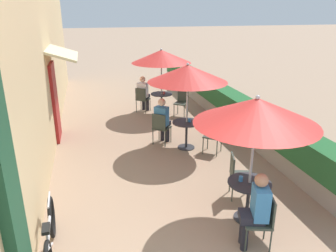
{
  "coord_description": "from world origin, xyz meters",
  "views": [
    {
      "loc": [
        -1.49,
        -2.61,
        3.46
      ],
      "look_at": [
        0.15,
        3.97,
        1.0
      ],
      "focal_mm": 35.0,
      "sensor_mm": 36.0,
      "label": 1
    }
  ],
  "objects_px": {
    "cafe_chair_near_left": "(238,173)",
    "coffee_cup_near": "(241,179)",
    "patio_umbrella_near": "(256,111)",
    "patio_table_far": "(162,100)",
    "seated_patron_mid_right": "(162,119)",
    "coffee_cup_mid": "(189,120)",
    "patio_table_mid": "(186,130)",
    "seated_patron_far_left": "(143,92)",
    "bicycle_leaning": "(50,238)",
    "patio_table_near": "(249,193)",
    "seated_patron_near_right": "(256,208)",
    "coffee_cup_far": "(164,93)",
    "cafe_chair_far_left": "(142,98)",
    "cafe_chair_near_right": "(263,218)",
    "cafe_chair_far_right": "(182,101)",
    "cafe_chair_mid_right": "(161,126)",
    "cafe_chair_mid_left": "(214,133)",
    "patio_umbrella_mid": "(188,73)",
    "patio_umbrella_far": "(161,56)"
  },
  "relations": [
    {
      "from": "coffee_cup_mid",
      "to": "cafe_chair_far_right",
      "type": "bearing_deg",
      "value": 77.63
    },
    {
      "from": "patio_table_mid",
      "to": "cafe_chair_mid_left",
      "type": "relative_size",
      "value": 0.84
    },
    {
      "from": "cafe_chair_far_left",
      "to": "seated_patron_mid_right",
      "type": "bearing_deg",
      "value": -52.56
    },
    {
      "from": "cafe_chair_mid_left",
      "to": "cafe_chair_far_right",
      "type": "bearing_deg",
      "value": -51.57
    },
    {
      "from": "patio_umbrella_mid",
      "to": "patio_table_mid",
      "type": "bearing_deg",
      "value": 75.96
    },
    {
      "from": "patio_umbrella_far",
      "to": "coffee_cup_near",
      "type": "bearing_deg",
      "value": -90.36
    },
    {
      "from": "patio_umbrella_near",
      "to": "coffee_cup_mid",
      "type": "distance_m",
      "value": 3.39
    },
    {
      "from": "cafe_chair_near_right",
      "to": "cafe_chair_far_right",
      "type": "distance_m",
      "value": 6.54
    },
    {
      "from": "patio_umbrella_near",
      "to": "patio_table_far",
      "type": "distance_m",
      "value": 6.34
    },
    {
      "from": "patio_table_far",
      "to": "coffee_cup_far",
      "type": "distance_m",
      "value": 0.28
    },
    {
      "from": "patio_table_far",
      "to": "cafe_chair_far_left",
      "type": "height_order",
      "value": "cafe_chair_far_left"
    },
    {
      "from": "coffee_cup_near",
      "to": "bicycle_leaning",
      "type": "relative_size",
      "value": 0.05
    },
    {
      "from": "cafe_chair_near_right",
      "to": "patio_table_far",
      "type": "relative_size",
      "value": 1.19
    },
    {
      "from": "seated_patron_mid_right",
      "to": "coffee_cup_mid",
      "type": "bearing_deg",
      "value": -0.19
    },
    {
      "from": "patio_umbrella_near",
      "to": "bicycle_leaning",
      "type": "distance_m",
      "value": 3.58
    },
    {
      "from": "patio_table_far",
      "to": "seated_patron_far_left",
      "type": "relative_size",
      "value": 0.58
    },
    {
      "from": "patio_table_mid",
      "to": "coffee_cup_mid",
      "type": "xyz_separation_m",
      "value": [
        0.07,
        -0.01,
        0.26
      ]
    },
    {
      "from": "bicycle_leaning",
      "to": "patio_umbrella_far",
      "type": "bearing_deg",
      "value": 61.18
    },
    {
      "from": "cafe_chair_near_left",
      "to": "patio_umbrella_far",
      "type": "height_order",
      "value": "patio_umbrella_far"
    },
    {
      "from": "patio_table_mid",
      "to": "patio_table_far",
      "type": "height_order",
      "value": "same"
    },
    {
      "from": "patio_umbrella_near",
      "to": "cafe_chair_far_left",
      "type": "relative_size",
      "value": 2.55
    },
    {
      "from": "cafe_chair_far_left",
      "to": "coffee_cup_mid",
      "type": "bearing_deg",
      "value": -42.82
    },
    {
      "from": "coffee_cup_near",
      "to": "patio_umbrella_mid",
      "type": "xyz_separation_m",
      "value": [
        0.01,
        3.11,
        1.2
      ]
    },
    {
      "from": "coffee_cup_mid",
      "to": "seated_patron_far_left",
      "type": "bearing_deg",
      "value": 99.56
    },
    {
      "from": "cafe_chair_near_right",
      "to": "seated_patron_mid_right",
      "type": "bearing_deg",
      "value": 23.37
    },
    {
      "from": "patio_table_mid",
      "to": "seated_patron_near_right",
      "type": "bearing_deg",
      "value": -91.69
    },
    {
      "from": "patio_umbrella_near",
      "to": "bicycle_leaning",
      "type": "relative_size",
      "value": 1.26
    },
    {
      "from": "patio_table_near",
      "to": "seated_patron_mid_right",
      "type": "bearing_deg",
      "value": 99.99
    },
    {
      "from": "coffee_cup_far",
      "to": "patio_table_mid",
      "type": "bearing_deg",
      "value": -91.99
    },
    {
      "from": "cafe_chair_mid_right",
      "to": "seated_patron_far_left",
      "type": "distance_m",
      "value": 3.05
    },
    {
      "from": "patio_umbrella_mid",
      "to": "cafe_chair_far_right",
      "type": "xyz_separation_m",
      "value": [
        0.65,
        2.63,
        -1.44
      ]
    },
    {
      "from": "cafe_chair_far_left",
      "to": "patio_umbrella_mid",
      "type": "bearing_deg",
      "value": -43.88
    },
    {
      "from": "coffee_cup_near",
      "to": "seated_patron_mid_right",
      "type": "relative_size",
      "value": 0.07
    },
    {
      "from": "seated_patron_far_left",
      "to": "bicycle_leaning",
      "type": "distance_m",
      "value": 7.27
    },
    {
      "from": "patio_umbrella_near",
      "to": "coffee_cup_near",
      "type": "height_order",
      "value": "patio_umbrella_near"
    },
    {
      "from": "seated_patron_mid_right",
      "to": "patio_table_far",
      "type": "relative_size",
      "value": 1.71
    },
    {
      "from": "coffee_cup_near",
      "to": "coffee_cup_mid",
      "type": "relative_size",
      "value": 1.0
    },
    {
      "from": "coffee_cup_far",
      "to": "bicycle_leaning",
      "type": "relative_size",
      "value": 0.05
    },
    {
      "from": "cafe_chair_mid_left",
      "to": "seated_patron_mid_right",
      "type": "bearing_deg",
      "value": 1.67
    },
    {
      "from": "bicycle_leaning",
      "to": "seated_patron_near_right",
      "type": "bearing_deg",
      "value": -12.04
    },
    {
      "from": "cafe_chair_near_left",
      "to": "coffee_cup_near",
      "type": "relative_size",
      "value": 9.67
    },
    {
      "from": "patio_table_near",
      "to": "coffee_cup_far",
      "type": "xyz_separation_m",
      "value": [
        -0.02,
        6.09,
        0.26
      ]
    },
    {
      "from": "coffee_cup_mid",
      "to": "patio_table_far",
      "type": "distance_m",
      "value": 3.01
    },
    {
      "from": "cafe_chair_near_right",
      "to": "bicycle_leaning",
      "type": "xyz_separation_m",
      "value": [
        -3.07,
        0.52,
        -0.17
      ]
    },
    {
      "from": "seated_patron_mid_right",
      "to": "cafe_chair_far_left",
      "type": "height_order",
      "value": "seated_patron_mid_right"
    },
    {
      "from": "cafe_chair_near_right",
      "to": "bicycle_leaning",
      "type": "bearing_deg",
      "value": 97.07
    },
    {
      "from": "coffee_cup_near",
      "to": "cafe_chair_mid_right",
      "type": "height_order",
      "value": "cafe_chair_mid_right"
    },
    {
      "from": "cafe_chair_near_right",
      "to": "cafe_chair_mid_right",
      "type": "distance_m",
      "value": 4.31
    },
    {
      "from": "seated_patron_far_left",
      "to": "bicycle_leaning",
      "type": "xyz_separation_m",
      "value": [
        -2.56,
        -6.8,
        -0.34
      ]
    },
    {
      "from": "cafe_chair_near_right",
      "to": "seated_patron_mid_right",
      "type": "relative_size",
      "value": 0.7
    }
  ]
}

